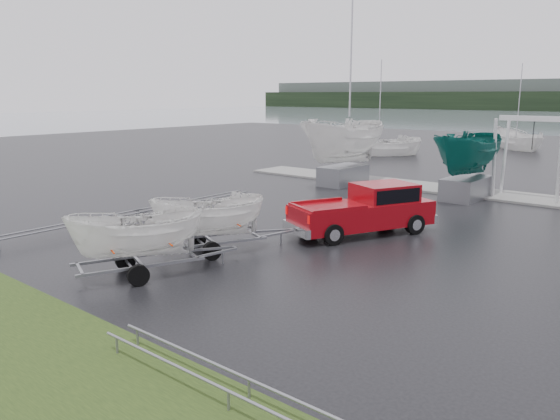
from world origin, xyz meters
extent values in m
plane|color=black|center=(0.00, 0.00, 0.00)|extent=(120.00, 120.00, 0.00)
plane|color=#213213|center=(0.00, -11.00, 0.00)|extent=(40.00, 40.00, 0.00)
cube|color=gray|center=(0.00, 13.00, 0.05)|extent=(30.00, 3.00, 0.12)
cube|color=maroon|center=(-0.53, 1.80, 0.75)|extent=(3.99, 5.72, 0.89)
cube|color=maroon|center=(-0.11, 2.69, 1.45)|extent=(2.48, 2.69, 0.80)
cube|color=black|center=(-0.11, 2.69, 1.50)|extent=(2.41, 2.48, 0.52)
cube|color=silver|center=(-1.69, -0.71, 0.47)|extent=(1.79, 0.95, 0.33)
cylinder|color=black|center=(-0.59, 3.79, 0.37)|extent=(0.57, 0.80, 0.75)
cylinder|color=black|center=(1.03, 3.04, 0.37)|extent=(0.57, 0.80, 0.75)
cylinder|color=black|center=(-2.08, 0.56, 0.37)|extent=(0.57, 0.80, 0.75)
cylinder|color=black|center=(-0.47, -0.19, 0.37)|extent=(0.57, 0.80, 0.75)
cube|color=gray|center=(-3.53, -3.38, 0.45)|extent=(1.58, 3.30, 0.08)
cube|color=gray|center=(-2.53, -3.85, 0.45)|extent=(1.58, 3.30, 0.08)
cylinder|color=gray|center=(-3.12, -3.80, 0.30)|extent=(1.49, 0.74, 0.08)
cylinder|color=black|center=(-3.84, -3.46, 0.30)|extent=(0.42, 0.62, 0.60)
cylinder|color=black|center=(-2.39, -4.13, 0.30)|extent=(0.42, 0.62, 0.60)
imported|color=white|center=(-3.03, -3.62, 2.43)|extent=(1.96, 1.97, 3.88)
cube|color=#DC3906|center=(-2.70, -2.89, 1.00)|extent=(1.42, 0.69, 0.03)
cube|color=#DC3906|center=(-3.37, -4.34, 1.00)|extent=(1.42, 0.69, 0.03)
cube|color=gray|center=(-3.36, -6.37, 0.45)|extent=(1.44, 3.36, 0.08)
cube|color=gray|center=(-2.34, -6.78, 0.45)|extent=(1.44, 3.36, 0.08)
cylinder|color=gray|center=(-2.93, -6.76, 0.30)|extent=(1.51, 0.68, 0.08)
cylinder|color=black|center=(-3.67, -6.46, 0.30)|extent=(0.39, 0.62, 0.60)
cylinder|color=black|center=(-2.19, -7.06, 0.30)|extent=(0.39, 0.62, 0.60)
imported|color=white|center=(-2.85, -6.58, 2.45)|extent=(1.93, 1.96, 3.91)
cube|color=#DC3906|center=(-2.55, -5.84, 1.00)|extent=(1.45, 0.63, 0.03)
cube|color=#DC3906|center=(-3.15, -7.32, 1.00)|extent=(1.45, 0.63, 0.03)
cylinder|color=silver|center=(0.73, 12.20, 2.00)|extent=(0.16, 0.58, 3.99)
cylinder|color=silver|center=(0.73, 13.80, 2.00)|extent=(0.16, 0.58, 3.99)
cylinder|color=silver|center=(3.73, 12.20, 2.00)|extent=(0.16, 0.58, 3.99)
cube|color=silver|center=(2.23, 13.00, 4.00)|extent=(3.30, 0.25, 0.25)
cube|color=gray|center=(-7.42, 11.00, 0.55)|extent=(1.60, 3.20, 1.10)
imported|color=white|center=(-7.42, 11.00, 4.71)|extent=(2.72, 2.79, 7.23)
cylinder|color=#B2B2B7|center=(-7.42, 11.50, 7.40)|extent=(0.10, 0.10, 7.00)
cube|color=gray|center=(-0.20, 11.20, 0.55)|extent=(1.60, 3.20, 1.10)
imported|color=#0C574D|center=(-0.20, 11.20, 4.10)|extent=(2.26, 2.32, 6.00)
cylinder|color=gray|center=(-8.75, 1.00, 0.35)|extent=(0.06, 6.50, 0.06)
cylinder|color=gray|center=(-9.25, 1.00, 0.35)|extent=(0.06, 6.50, 0.06)
cylinder|color=gray|center=(-8.75, -5.00, 0.35)|extent=(0.06, 6.50, 0.06)
cylinder|color=gray|center=(-9.25, -5.00, 0.35)|extent=(0.06, 6.50, 0.06)
cylinder|color=gray|center=(4.00, -9.75, 0.35)|extent=(7.00, 0.06, 0.06)
cylinder|color=gray|center=(4.00, -9.25, 0.35)|extent=(7.00, 0.06, 0.06)
imported|color=white|center=(-13.74, 26.04, 0.00)|extent=(3.98, 3.97, 7.41)
cylinder|color=#B2B2B7|center=(-13.74, 26.04, 4.00)|extent=(0.08, 0.08, 8.00)
imported|color=white|center=(-6.43, 39.44, 0.00)|extent=(4.22, 4.23, 7.86)
cylinder|color=#B2B2B7|center=(-6.43, 39.44, 4.00)|extent=(0.08, 0.08, 8.00)
camera|label=1|loc=(9.91, -15.49, 5.16)|focal=35.00mm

